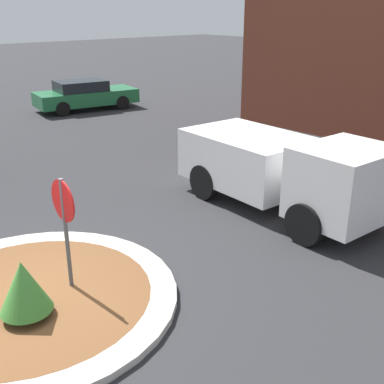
{
  "coord_description": "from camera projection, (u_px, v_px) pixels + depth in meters",
  "views": [
    {
      "loc": [
        6.87,
        -2.53,
        4.59
      ],
      "look_at": [
        0.18,
        3.45,
        1.14
      ],
      "focal_mm": 45.0,
      "sensor_mm": 36.0,
      "label": 1
    }
  ],
  "objects": [
    {
      "name": "utility_truck",
      "position": [
        281.0,
        168.0,
        11.33
      ],
      "size": [
        5.34,
        2.44,
        1.93
      ],
      "rotation": [
        0.0,
        0.0,
        -0.06
      ],
      "color": "white",
      "rests_on": "ground_plane"
    },
    {
      "name": "parked_sedan_green",
      "position": [
        85.0,
        95.0,
        22.79
      ],
      "size": [
        2.65,
        4.93,
        1.39
      ],
      "rotation": [
        0.0,
        0.0,
        1.4
      ],
      "color": "#1E6638",
      "rests_on": "ground_plane"
    },
    {
      "name": "traffic_island",
      "position": [
        30.0,
        299.0,
        7.98
      ],
      "size": [
        4.89,
        4.89,
        0.13
      ],
      "color": "#BCB7AD",
      "rests_on": "ground_plane"
    },
    {
      "name": "stop_sign",
      "position": [
        64.0,
        216.0,
        7.8
      ],
      "size": [
        0.72,
        0.07,
        2.07
      ],
      "color": "#4C4C51",
      "rests_on": "ground_plane"
    },
    {
      "name": "island_shrub",
      "position": [
        24.0,
        286.0,
        7.24
      ],
      "size": [
        0.8,
        0.8,
        0.95
      ],
      "color": "brown",
      "rests_on": "traffic_island"
    },
    {
      "name": "ground_plane",
      "position": [
        31.0,
        302.0,
        8.01
      ],
      "size": [
        120.0,
        120.0,
        0.0
      ],
      "primitive_type": "plane",
      "color": "#2D2D30"
    }
  ]
}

